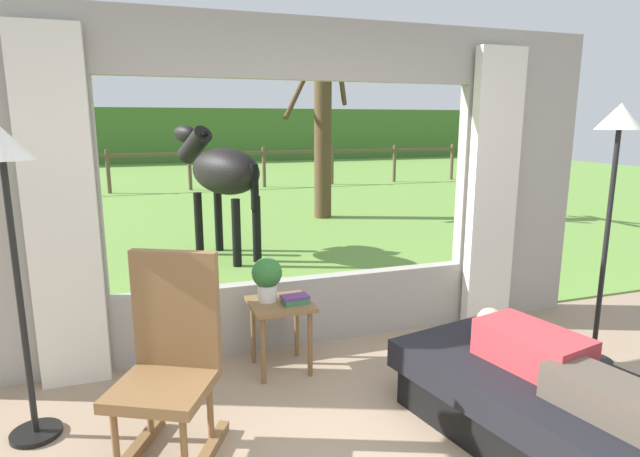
# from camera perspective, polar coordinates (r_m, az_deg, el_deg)

# --- Properties ---
(back_wall_with_window) EXTENTS (5.20, 0.12, 2.55)m
(back_wall_with_window) POSITION_cam_1_polar(r_m,az_deg,el_deg) (4.06, -2.11, 4.00)
(back_wall_with_window) COLOR #9E998E
(back_wall_with_window) RESTS_ON ground_plane
(curtain_panel_left) EXTENTS (0.44, 0.10, 2.40)m
(curtain_panel_left) POSITION_cam_1_polar(r_m,az_deg,el_deg) (3.80, -26.65, 1.47)
(curtain_panel_left) COLOR silver
(curtain_panel_left) RESTS_ON ground_plane
(curtain_panel_right) EXTENTS (0.44, 0.10, 2.40)m
(curtain_panel_right) POSITION_cam_1_polar(r_m,az_deg,el_deg) (4.72, 18.52, 3.87)
(curtain_panel_right) COLOR silver
(curtain_panel_right) RESTS_ON ground_plane
(outdoor_pasture_lawn) EXTENTS (36.00, 21.68, 0.02)m
(outdoor_pasture_lawn) POSITION_cam_1_polar(r_m,az_deg,el_deg) (14.91, -14.33, 4.44)
(outdoor_pasture_lawn) COLOR olive
(outdoor_pasture_lawn) RESTS_ON ground_plane
(distant_hill_ridge) EXTENTS (36.00, 2.00, 2.40)m
(distant_hill_ridge) POSITION_cam_1_polar(r_m,az_deg,el_deg) (24.63, -16.43, 9.83)
(distant_hill_ridge) COLOR #426D2C
(distant_hill_ridge) RESTS_ON ground_plane
(recliner_sofa) EXTENTS (1.23, 1.85, 0.42)m
(recliner_sofa) POSITION_cam_1_polar(r_m,az_deg,el_deg) (3.29, 23.66, -17.91)
(recliner_sofa) COLOR black
(recliner_sofa) RESTS_ON ground_plane
(reclining_person) EXTENTS (0.46, 1.43, 0.22)m
(reclining_person) POSITION_cam_1_polar(r_m,az_deg,el_deg) (3.13, 24.75, -13.40)
(reclining_person) COLOR #B23338
(reclining_person) RESTS_ON recliner_sofa
(rocking_chair) EXTENTS (0.72, 0.82, 1.12)m
(rocking_chair) POSITION_cam_1_polar(r_m,az_deg,el_deg) (2.95, -16.21, -13.79)
(rocking_chair) COLOR brown
(rocking_chair) RESTS_ON ground_plane
(side_table) EXTENTS (0.44, 0.44, 0.52)m
(side_table) POSITION_cam_1_polar(r_m,az_deg,el_deg) (3.80, -4.39, -9.42)
(side_table) COLOR brown
(side_table) RESTS_ON ground_plane
(potted_plant) EXTENTS (0.22, 0.22, 0.32)m
(potted_plant) POSITION_cam_1_polar(r_m,az_deg,el_deg) (3.75, -5.87, -5.28)
(potted_plant) COLOR silver
(potted_plant) RESTS_ON side_table
(book_stack) EXTENTS (0.20, 0.15, 0.05)m
(book_stack) POSITION_cam_1_polar(r_m,az_deg,el_deg) (3.73, -2.76, -7.82)
(book_stack) COLOR #337247
(book_stack) RESTS_ON side_table
(floor_lamp_left) EXTENTS (0.32, 0.32, 1.78)m
(floor_lamp_left) POSITION_cam_1_polar(r_m,az_deg,el_deg) (3.19, -31.31, 3.55)
(floor_lamp_left) COLOR black
(floor_lamp_left) RESTS_ON ground_plane
(floor_lamp_right) EXTENTS (0.32, 0.32, 1.92)m
(floor_lamp_right) POSITION_cam_1_polar(r_m,az_deg,el_deg) (4.19, 29.85, 6.85)
(floor_lamp_right) COLOR black
(floor_lamp_right) RESTS_ON ground_plane
(horse) EXTENTS (1.14, 1.76, 1.73)m
(horse) POSITION_cam_1_polar(r_m,az_deg,el_deg) (6.86, -10.85, 6.14)
(horse) COLOR black
(horse) RESTS_ON outdoor_pasture_lawn
(pasture_tree) EXTENTS (1.54, 1.56, 3.45)m
(pasture_tree) POSITION_cam_1_polar(r_m,az_deg,el_deg) (9.64, 0.38, 11.20)
(pasture_tree) COLOR #4C3823
(pasture_tree) RESTS_ON outdoor_pasture_lawn
(pasture_fence_line) EXTENTS (16.10, 0.10, 1.10)m
(pasture_fence_line) POSITION_cam_1_polar(r_m,az_deg,el_deg) (14.11, -14.22, 7.06)
(pasture_fence_line) COLOR brown
(pasture_fence_line) RESTS_ON outdoor_pasture_lawn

